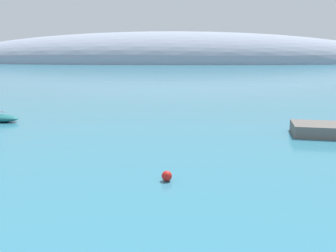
# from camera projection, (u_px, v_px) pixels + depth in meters

# --- Properties ---
(distant_ridge) EXTENTS (302.22, 70.91, 39.99)m
(distant_ridge) POSITION_uv_depth(u_px,v_px,m) (171.00, 63.00, 248.94)
(distant_ridge) COLOR #8E99AD
(distant_ridge) RESTS_ON ground
(mooring_buoy_red) EXTENTS (0.72, 0.72, 0.72)m
(mooring_buoy_red) POSITION_uv_depth(u_px,v_px,m) (167.00, 176.00, 25.90)
(mooring_buoy_red) COLOR red
(mooring_buoy_red) RESTS_ON water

